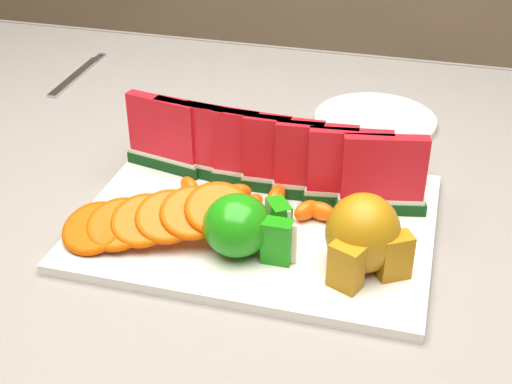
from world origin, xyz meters
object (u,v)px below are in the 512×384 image
object	(u,v)px
side_plate	(375,120)
platter	(258,221)
apple_cluster	(244,226)
fork	(78,75)
pear_cluster	(364,237)

from	to	relation	value
side_plate	platter	bearing A→B (deg)	-107.93
apple_cluster	fork	size ratio (longest dim) A/B	0.59
apple_cluster	fork	distance (m)	0.59
pear_cluster	side_plate	distance (m)	0.37
platter	apple_cluster	size ratio (longest dim) A/B	3.50
platter	side_plate	distance (m)	0.32
apple_cluster	pear_cluster	world-z (taller)	pear_cluster
platter	fork	distance (m)	0.54
platter	side_plate	xyz separation A→B (m)	(0.10, 0.30, -0.00)
side_plate	fork	bearing A→B (deg)	174.60
apple_cluster	pear_cluster	distance (m)	0.13
platter	side_plate	world-z (taller)	platter
apple_cluster	pear_cluster	bearing A→B (deg)	2.92
platter	pear_cluster	distance (m)	0.15
platter	pear_cluster	size ratio (longest dim) A/B	4.10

